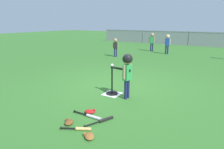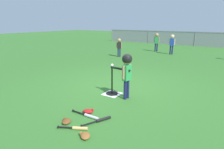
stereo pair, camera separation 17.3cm
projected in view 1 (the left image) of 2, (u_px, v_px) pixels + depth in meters
ground_plane at (116, 86)px, 5.74m from camera, size 60.00×60.00×0.00m
home_plate at (112, 94)px, 5.14m from camera, size 0.44×0.44×0.01m
batting_tee at (112, 89)px, 5.11m from camera, size 0.32×0.32×0.77m
baseball_on_tee at (112, 65)px, 4.93m from camera, size 0.07×0.07×0.07m
batter_child at (127, 67)px, 4.64m from camera, size 0.64×0.33×1.16m
fielder_near_left at (115, 45)px, 10.46m from camera, size 0.27×0.20×1.02m
fielder_deep_right at (167, 41)px, 11.33m from camera, size 0.35×0.23×1.18m
fielder_near_right at (152, 40)px, 12.39m from camera, size 0.35×0.24×1.20m
spare_bat_silver at (91, 116)px, 3.87m from camera, size 0.69×0.06×0.06m
spare_bat_wood at (80, 129)px, 3.41m from camera, size 0.53×0.30×0.06m
spare_bat_black at (103, 120)px, 3.71m from camera, size 0.31×0.60×0.06m
glove_by_plate at (90, 112)px, 4.05m from camera, size 0.25×0.21×0.07m
glove_near_bats at (89, 136)px, 3.18m from camera, size 0.27×0.27×0.07m
glove_tossed_aside at (69, 122)px, 3.63m from camera, size 0.23×0.26×0.07m
outfield_fence at (189, 38)px, 15.37m from camera, size 16.06×0.06×1.15m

